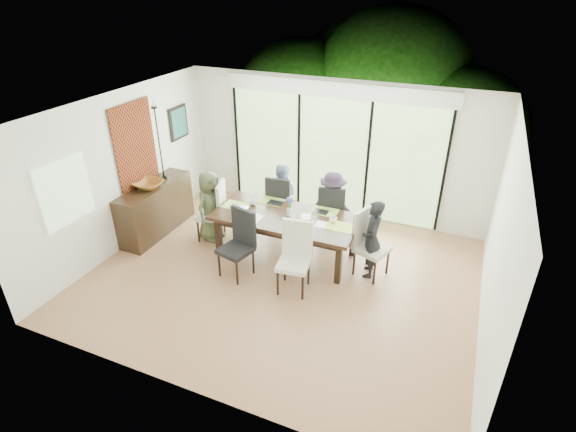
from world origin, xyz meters
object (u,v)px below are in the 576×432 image
at_px(person_left_end, 210,206).
at_px(person_far_left, 281,197).
at_px(chair_near_left, 235,245).
at_px(bowl, 148,185).
at_px(chair_right_end, 373,245).
at_px(sideboard, 156,209).
at_px(table_top, 286,217).
at_px(chair_near_right, 294,259).
at_px(person_right_end, 372,239).
at_px(chair_far_right, 332,211).
at_px(chair_left_end, 210,210).
at_px(chair_far_left, 282,201).
at_px(laptop, 238,208).
at_px(cup_c, 333,220).
at_px(vase, 290,212).
at_px(person_far_right, 332,206).
at_px(cup_a, 253,202).
at_px(cup_b, 292,218).

relative_size(person_left_end, person_far_left, 1.00).
relative_size(chair_near_left, bowl, 2.23).
height_order(chair_right_end, chair_near_left, same).
bearing_deg(sideboard, table_top, 4.52).
height_order(chair_near_right, person_right_end, person_right_end).
bearing_deg(sideboard, bowl, -90.00).
bearing_deg(chair_far_right, chair_left_end, 11.24).
distance_m(chair_right_end, bowl, 4.09).
height_order(table_top, chair_near_left, chair_near_left).
distance_m(chair_far_left, laptop, 1.05).
height_order(chair_near_right, sideboard, chair_near_right).
bearing_deg(laptop, sideboard, 176.28).
xyz_separation_m(table_top, bowl, (-2.55, -0.30, 0.28)).
bearing_deg(chair_far_left, cup_c, 143.64).
xyz_separation_m(person_far_left, bowl, (-2.10, -1.13, 0.36)).
distance_m(vase, cup_c, 0.75).
bearing_deg(bowl, chair_near_left, -15.46).
bearing_deg(person_left_end, laptop, -88.55).
relative_size(person_far_left, cup_c, 10.40).
bearing_deg(person_right_end, bowl, -96.62).
bearing_deg(chair_right_end, chair_left_end, 109.33).
bearing_deg(sideboard, person_far_right, 18.38).
height_order(chair_right_end, cup_a, chair_right_end).
bearing_deg(chair_near_left, sideboard, 176.01).
height_order(cup_b, cup_c, cup_c).
bearing_deg(vase, bowl, -172.31).
height_order(vase, laptop, vase).
distance_m(laptop, sideboard, 1.73).
distance_m(chair_far_left, cup_b, 1.15).
bearing_deg(person_far_left, chair_left_end, 24.20).
bearing_deg(bowl, chair_left_end, 15.97).
bearing_deg(cup_c, table_top, -172.87).
bearing_deg(person_left_end, bowl, 116.15).
relative_size(cup_c, bowl, 0.25).
bearing_deg(cup_a, vase, -7.59).
xyz_separation_m(chair_far_left, chair_near_left, (-0.05, -1.72, 0.00)).
bearing_deg(vase, chair_near_right, -63.94).
bearing_deg(person_right_end, laptop, -98.44).
bearing_deg(bowl, person_left_end, 15.69).
xyz_separation_m(table_top, vase, (0.05, 0.05, 0.09)).
xyz_separation_m(chair_far_right, person_far_right, (0.00, -0.02, 0.10)).
relative_size(chair_right_end, cup_b, 11.00).
xyz_separation_m(chair_near_left, person_far_right, (1.05, 1.70, 0.10)).
distance_m(person_far_left, cup_b, 1.12).
bearing_deg(laptop, person_right_end, -4.68).
xyz_separation_m(person_left_end, person_far_right, (2.03, 0.83, 0.00)).
bearing_deg(cup_b, table_top, 146.31).
bearing_deg(chair_near_left, bowl, 178.57).
distance_m(chair_near_left, cup_c, 1.64).
xyz_separation_m(chair_far_left, cup_c, (1.25, -0.75, 0.25)).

